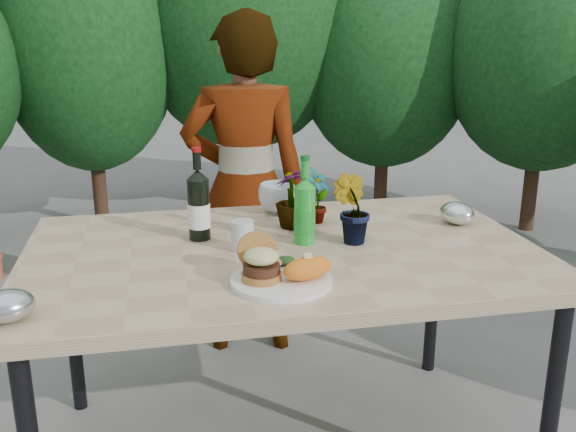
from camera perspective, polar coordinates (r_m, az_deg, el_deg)
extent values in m
cube|color=tan|center=(2.03, -0.45, -3.41)|extent=(1.60, 1.00, 0.04)
cylinder|color=black|center=(2.11, 22.39, -15.34)|extent=(0.05, 0.05, 0.71)
cylinder|color=black|center=(2.55, -18.64, -9.06)|extent=(0.05, 0.05, 0.71)
cylinder|color=black|center=(2.75, 12.79, -6.64)|extent=(0.05, 0.05, 0.71)
cylinder|color=#382316|center=(4.84, -16.33, 1.56)|extent=(0.10, 0.10, 0.42)
ellipsoid|color=#1B531E|center=(4.69, -17.40, 13.89)|extent=(1.19, 1.19, 1.66)
cylinder|color=#382316|center=(5.05, -3.68, 3.31)|extent=(0.10, 0.10, 0.50)
ellipsoid|color=#1B531E|center=(4.91, -3.94, 16.54)|extent=(1.58, 1.58, 1.81)
cylinder|color=#382316|center=(5.02, 8.21, 2.36)|extent=(0.10, 0.10, 0.38)
ellipsoid|color=#1B531E|center=(4.87, 8.68, 13.12)|extent=(1.26, 1.26, 1.50)
cylinder|color=#382316|center=(4.88, 20.63, 1.38)|extent=(0.10, 0.10, 0.44)
ellipsoid|color=#1B531E|center=(4.73, 21.90, 13.08)|extent=(1.30, 1.30, 1.55)
cylinder|color=white|center=(1.76, -0.58, -5.76)|extent=(0.28, 0.28, 0.01)
cylinder|color=#B7722D|center=(1.74, -2.37, -5.36)|extent=(0.11, 0.11, 0.02)
cylinder|color=#472314|center=(1.73, -2.38, -4.68)|extent=(0.10, 0.10, 0.02)
ellipsoid|color=beige|center=(1.72, -2.39, -3.61)|extent=(0.10, 0.10, 0.04)
cylinder|color=#B7722D|center=(1.79, -2.78, -3.11)|extent=(0.11, 0.06, 0.11)
ellipsoid|color=orange|center=(1.74, 1.75, -4.66)|extent=(0.17, 0.12, 0.06)
ellipsoid|color=olive|center=(1.83, -1.12, -4.13)|extent=(0.04, 0.04, 0.02)
ellipsoid|color=#193814|center=(1.84, -0.23, -3.98)|extent=(0.06, 0.04, 0.03)
cylinder|color=black|center=(2.10, -7.93, 0.58)|extent=(0.07, 0.07, 0.20)
cylinder|color=white|center=(2.10, -7.90, 0.06)|extent=(0.07, 0.07, 0.08)
cone|color=black|center=(2.07, -8.06, 3.68)|extent=(0.07, 0.07, 0.03)
cylinder|color=black|center=(2.06, -8.11, 4.90)|extent=(0.03, 0.03, 0.06)
cylinder|color=maroon|center=(2.05, -8.15, 5.88)|extent=(0.03, 0.03, 0.01)
cylinder|color=green|center=(2.04, 1.48, 0.04)|extent=(0.07, 0.07, 0.18)
cylinder|color=#198C26|center=(2.05, 1.48, -0.45)|extent=(0.07, 0.07, 0.07)
cone|color=green|center=(2.01, 1.51, 3.00)|extent=(0.07, 0.07, 0.03)
cylinder|color=green|center=(2.00, 1.52, 4.22)|extent=(0.03, 0.03, 0.06)
cylinder|color=#0C5919|center=(2.00, 1.53, 5.19)|extent=(0.03, 0.03, 0.01)
cylinder|color=silver|center=(2.00, -4.07, -1.74)|extent=(0.07, 0.07, 0.09)
imported|color=#24531C|center=(2.25, 2.64, 1.78)|extent=(0.12, 0.12, 0.20)
imported|color=#2D6121|center=(2.05, 5.66, 0.60)|extent=(0.16, 0.15, 0.22)
imported|color=#22561D|center=(2.20, 0.41, 1.61)|extent=(0.16, 0.16, 0.21)
imported|color=silver|center=(2.39, -0.96, 1.61)|extent=(0.16, 0.16, 0.11)
ellipsoid|color=#ADAFB3|center=(1.67, -23.73, -7.34)|extent=(0.15, 0.14, 0.08)
ellipsoid|color=silver|center=(2.33, 14.79, 0.25)|extent=(0.15, 0.16, 0.08)
imported|color=#A06D50|center=(2.78, -3.84, 2.48)|extent=(0.58, 0.41, 1.49)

